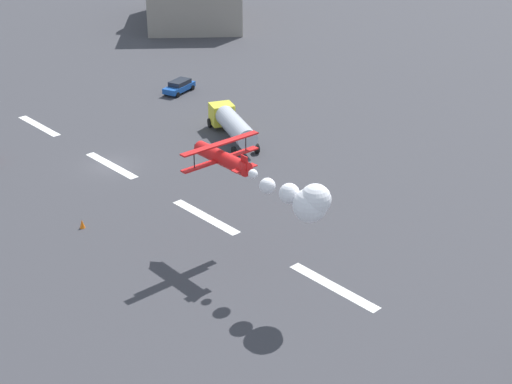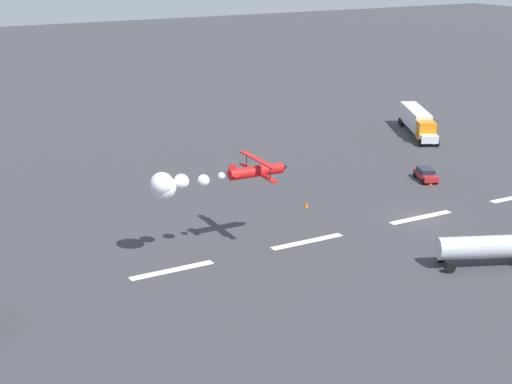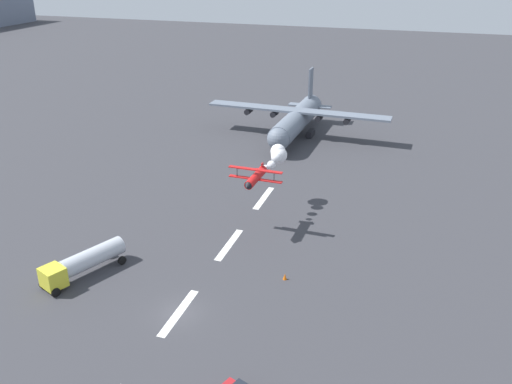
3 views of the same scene
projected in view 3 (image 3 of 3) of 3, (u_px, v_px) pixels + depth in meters
ground_plane at (179, 313)px, 54.39m from camera, size 440.00×440.00×0.00m
runway_stripe_3 at (179, 313)px, 54.39m from camera, size 8.00×0.90×0.01m
runway_stripe_4 at (229, 245)px, 66.91m from camera, size 8.00×0.90×0.01m
runway_stripe_5 at (264, 198)px, 79.44m from camera, size 8.00×0.90×0.01m
cargo_transport_plane at (295, 121)px, 103.19m from camera, size 25.93×35.79×11.41m
stunt_biplane_red at (273, 160)px, 73.19m from camera, size 14.11×6.99×2.65m
fuel_tanker_truck at (83, 262)px, 59.84m from camera, size 9.95×6.20×2.90m
traffic_cone_far at (285, 276)px, 59.72m from camera, size 0.44×0.44×0.75m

